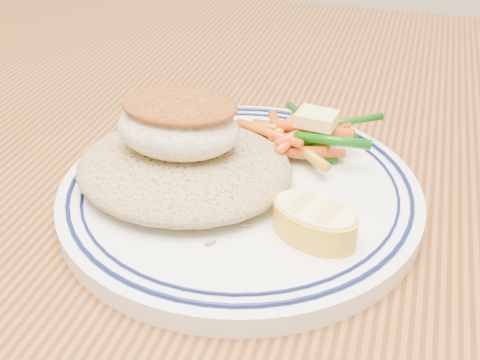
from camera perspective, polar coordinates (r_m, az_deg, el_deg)
name	(u,v)px	position (r m, az deg, el deg)	size (l,w,h in m)	color
dining_table	(240,267)	(0.53, 0.02, -8.27)	(1.50, 0.90, 0.75)	#532C10
plate	(240,192)	(0.43, 0.00, -1.18)	(0.26, 0.26, 0.02)	white
rice_pilaf	(184,164)	(0.42, -5.35, 1.53)	(0.15, 0.14, 0.03)	olive
fish_fillet	(178,123)	(0.41, -5.85, 5.43)	(0.09, 0.07, 0.04)	beige
vegetable_pile	(297,138)	(0.46, 5.43, 4.01)	(0.11, 0.10, 0.03)	#0A4909
butter_pat	(317,119)	(0.45, 7.28, 5.79)	(0.03, 0.02, 0.01)	#EBDD73
lemon_wedge	(315,220)	(0.37, 7.09, -3.80)	(0.07, 0.07, 0.02)	yellow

